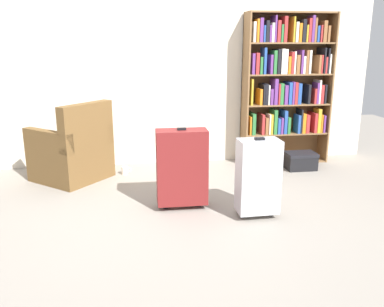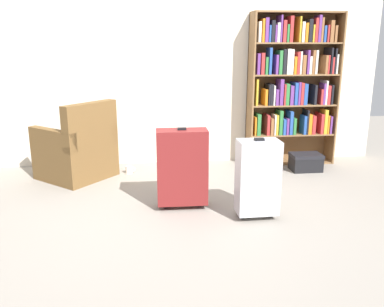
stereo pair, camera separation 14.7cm
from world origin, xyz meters
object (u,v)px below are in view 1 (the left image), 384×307
bookshelf (287,82)px  suitcase_dark_red (182,167)px  storage_box (300,160)px  suitcase_silver (258,176)px  mug (125,170)px  armchair (73,152)px

bookshelf → suitcase_dark_red: bearing=-138.0°
storage_box → suitcase_silver: bearing=-126.7°
mug → storage_box: (2.17, -0.11, 0.06)m
armchair → suitcase_dark_red: armchair is taller
mug → suitcase_dark_red: (0.55, -1.11, 0.36)m
storage_box → suitcase_silver: 1.65m
storage_box → mug: bearing=177.0°
suitcase_silver → suitcase_dark_red: suitcase_dark_red is taller
mug → suitcase_dark_red: bearing=-63.8°
storage_box → suitcase_silver: (-0.98, -1.31, 0.27)m
mug → storage_box: bearing=-3.0°
bookshelf → mug: (-2.07, -0.26, -1.00)m
bookshelf → suitcase_dark_red: bookshelf is taller
bookshelf → suitcase_silver: size_ratio=2.57×
bookshelf → mug: bookshelf is taller
armchair → suitcase_dark_red: bearing=-42.6°
mug → bookshelf: bearing=7.1°
bookshelf → storage_box: (0.10, -0.37, -0.94)m
mug → suitcase_silver: (1.19, -1.42, 0.33)m
armchair → storage_box: 2.75m
suitcase_silver → mug: bearing=129.9°
armchair → suitcase_silver: armchair is taller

